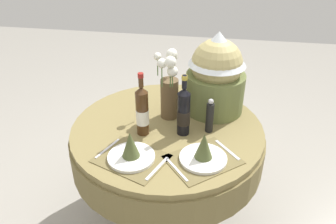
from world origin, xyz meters
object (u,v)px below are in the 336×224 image
Objects in this scene: dining_table at (167,146)px; place_setting_left at (131,151)px; pepper_mill at (210,117)px; wine_bottle_centre at (142,111)px; wine_bottle_left at (184,112)px; place_setting_right at (203,153)px; gift_tub_back_right at (216,71)px; flower_vase at (169,87)px.

place_setting_left is at bearing -111.43° from dining_table.
pepper_mill is (0.37, 0.32, 0.05)m from place_setting_left.
wine_bottle_centre reaches higher than dining_table.
place_setting_left is 0.37m from wine_bottle_left.
place_setting_right is 0.85× the size of gift_tub_back_right.
wine_bottle_centre is at bearing -138.42° from gift_tub_back_right.
wine_bottle_centre is (-0.12, -0.09, 0.29)m from dining_table.
place_setting_left is 0.82× the size of gift_tub_back_right.
wine_bottle_centre is 0.52m from gift_tub_back_right.
wine_bottle_left reaches higher than pepper_mill.
dining_table is 2.76× the size of place_setting_left.
place_setting_left is 0.96× the size of place_setting_right.
wine_bottle_left is at bearing 50.14° from place_setting_left.
dining_table is at bearing -87.00° from flower_vase.
flower_vase reaches higher than place_setting_left.
place_setting_left is at bearing -139.43° from pepper_mill.
place_setting_left is at bearing -123.91° from gift_tub_back_right.
dining_table is 0.31m from wine_bottle_left.
flower_vase is at bearing 59.99° from wine_bottle_centre.
flower_vase is 0.20m from wine_bottle_left.
gift_tub_back_right is at bearing 56.09° from place_setting_left.
place_setting_right is at bearing -58.58° from flower_vase.
gift_tub_back_right is at bearing 41.58° from wine_bottle_centre.
wine_bottle_centre reaches higher than place_setting_left.
place_setting_left is 0.48m from flower_vase.
pepper_mill is at bearing 17.13° from wine_bottle_left.
dining_table is 0.41m from place_setting_right.
flower_vase reaches higher than place_setting_right.
wine_bottle_centre is (-0.12, -0.20, -0.06)m from flower_vase.
flower_vase is at bearing -152.97° from gift_tub_back_right.
wine_bottle_left is (0.10, -0.05, 0.29)m from dining_table.
wine_bottle_centre reaches higher than pepper_mill.
place_setting_left is 1.12× the size of wine_bottle_centre.
wine_bottle_left is (0.11, -0.16, -0.06)m from flower_vase.
wine_bottle_left is at bearing 120.34° from place_setting_right.
wine_bottle_left is 0.36m from gift_tub_back_right.
gift_tub_back_right reaches higher than wine_bottle_centre.
wine_bottle_left reaches higher than place_setting_right.
wine_bottle_centre is (0.01, 0.23, 0.10)m from place_setting_left.
wine_bottle_centre is at bearing -143.39° from dining_table.
pepper_mill is (0.24, -0.01, 0.24)m from dining_table.
pepper_mill is (0.36, 0.08, -0.05)m from wine_bottle_centre.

